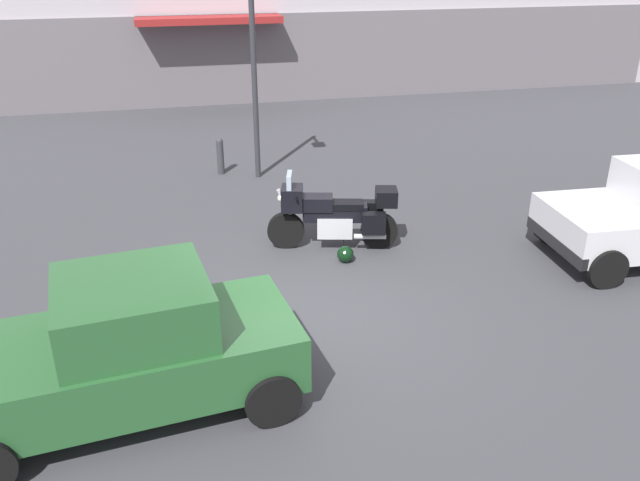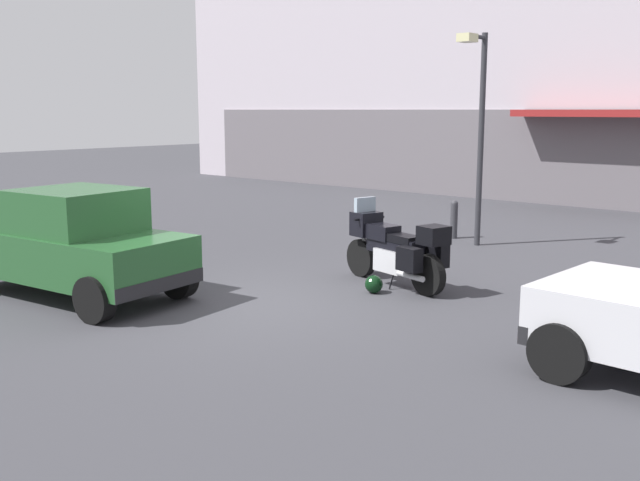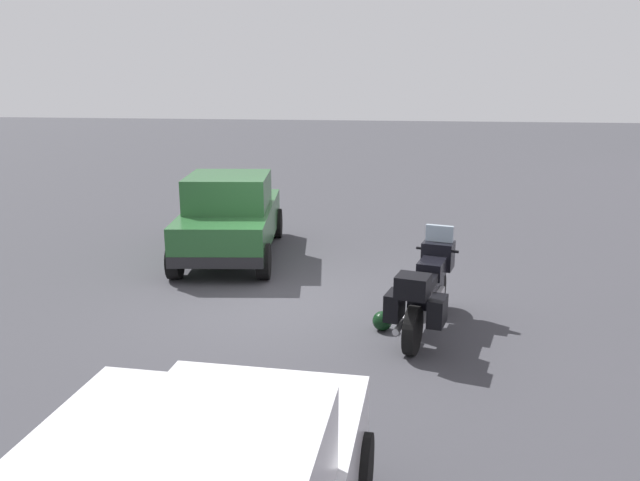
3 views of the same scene
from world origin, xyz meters
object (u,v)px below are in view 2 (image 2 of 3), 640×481
helmet (374,284)px  streetlamp_curbside (478,117)px  motorcycle (395,248)px  bollard_curbside (454,218)px  car_hatchback_near (73,244)px

helmet → streetlamp_curbside: (-0.76, 4.52, 2.52)m
motorcycle → bollard_curbside: 4.75m
helmet → streetlamp_curbside: bearing=99.6°
helmet → bollard_curbside: (-1.56, 5.08, 0.31)m
motorcycle → helmet: motorcycle is taller
motorcycle → streetlamp_curbside: size_ratio=0.52×
motorcycle → car_hatchback_near: bearing=61.9°
car_hatchback_near → bollard_curbside: car_hatchback_near is taller
motorcycle → bollard_curbside: (-1.54, 4.49, -0.17)m
car_hatchback_near → bollard_curbside: size_ratio=4.74×
helmet → bollard_curbside: size_ratio=0.33×
helmet → car_hatchback_near: car_hatchback_near is taller
motorcycle → car_hatchback_near: car_hatchback_near is taller
bollard_curbside → helmet: bearing=-72.9°
motorcycle → streetlamp_curbside: streetlamp_curbside is taller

